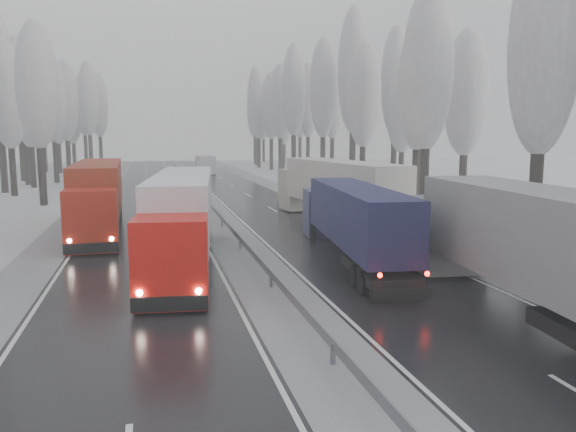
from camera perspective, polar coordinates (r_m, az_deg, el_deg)
name	(u,v)px	position (r m, az deg, el deg)	size (l,w,h in m)	color
carriageway_right	(289,219)	(41.43, 0.14, -0.36)	(7.50, 200.00, 0.03)	black
carriageway_left	(143,225)	(40.24, -14.53, -0.88)	(7.50, 200.00, 0.03)	black
median_slush	(218,222)	(40.50, -7.09, -0.61)	(3.00, 200.00, 0.04)	#93959A
shoulder_right	(352,217)	(42.88, 6.57, -0.11)	(2.40, 200.00, 0.04)	#93959A
shoulder_left	(67,228)	(40.62, -21.53, -1.10)	(2.40, 200.00, 0.04)	#93959A
median_guardrail	(218,214)	(40.40, -7.10, 0.20)	(0.12, 200.00, 0.76)	slate
tree_16	(544,46)	(32.46, 24.60, 15.43)	(3.60, 3.60, 16.53)	black
tree_18	(428,70)	(41.72, 14.02, 14.18)	(3.60, 3.60, 16.58)	black
tree_19	(466,94)	(47.78, 17.66, 11.71)	(3.60, 3.60, 14.57)	black
tree_20	(418,89)	(50.42, 13.09, 12.50)	(3.60, 3.60, 15.71)	black
tree_21	(421,72)	(55.14, 13.35, 14.04)	(3.60, 3.60, 18.62)	black
tree_22	(364,96)	(59.59, 7.70, 12.04)	(3.60, 3.60, 15.86)	black
tree_23	(403,112)	(65.66, 11.57, 10.29)	(3.60, 3.60, 13.55)	black
tree_24	(354,72)	(65.20, 6.69, 14.32)	(3.60, 3.60, 20.49)	black
tree_25	(396,83)	(71.44, 10.87, 13.15)	(3.60, 3.60, 19.44)	black
tree_26	(323,89)	(74.66, 3.61, 12.74)	(3.60, 3.60, 18.78)	black
tree_27	(364,98)	(80.73, 7.69, 11.81)	(3.60, 3.60, 17.62)	black
tree_28	(294,91)	(84.61, 0.59, 12.58)	(3.60, 3.60, 19.62)	black
tree_29	(333,100)	(90.45, 4.56, 11.66)	(3.60, 3.60, 18.11)	black
tree_30	(280,103)	(94.04, -0.79, 11.45)	(3.60, 3.60, 17.86)	black
tree_31	(308,102)	(99.41, 2.07, 11.54)	(3.60, 3.60, 18.58)	black
tree_32	(271,107)	(101.35, -1.73, 11.02)	(3.60, 3.60, 17.33)	black
tree_33	(283,119)	(105.87, -0.50, 9.87)	(3.60, 3.60, 14.33)	black
tree_34	(259,108)	(108.14, -3.00, 10.94)	(3.60, 3.60, 17.63)	black
tree_35	(300,107)	(114.12, 1.24, 11.00)	(3.60, 3.60, 18.25)	black
tree_36	(256,102)	(118.13, -3.29, 11.51)	(3.60, 3.60, 20.23)	black
tree_37	(284,115)	(123.38, -0.39, 10.24)	(3.60, 3.60, 16.37)	black
tree_38	(255,111)	(128.74, -3.41, 10.59)	(3.60, 3.60, 17.97)	black
tree_39	(263,117)	(133.16, -2.51, 10.03)	(3.60, 3.60, 16.19)	black
tree_62	(37,87)	(54.45, -24.17, 11.90)	(3.60, 3.60, 16.04)	black
tree_64	(8,97)	(64.06, -26.58, 10.73)	(3.60, 3.60, 15.42)	black
tree_66	(29,104)	(73.46, -24.84, 10.31)	(3.60, 3.60, 15.23)	black
tree_67	(23,95)	(77.71, -25.35, 11.00)	(3.60, 3.60, 17.09)	black
tree_68	(52,100)	(79.90, -22.83, 10.85)	(3.60, 3.60, 16.65)	black
tree_69	(18,88)	(84.79, -25.77, 11.65)	(3.60, 3.60, 19.35)	black
tree_70	(65,102)	(89.85, -21.67, 10.72)	(3.60, 3.60, 17.09)	black
tree_71	(35,92)	(94.62, -24.31, 11.39)	(3.60, 3.60, 19.61)	black
tree_72	(57,113)	(99.39, -22.42, 9.66)	(3.60, 3.60, 15.11)	black
tree_73	(42,106)	(103.85, -23.73, 10.24)	(3.60, 3.60, 17.22)	black
tree_74	(88,99)	(109.78, -19.64, 11.12)	(3.60, 3.60, 19.68)	black
tree_75	(38,103)	(114.92, -24.02, 10.40)	(3.60, 3.60, 18.60)	black
tree_76	(99,106)	(118.99, -18.67, 10.56)	(3.60, 3.60, 18.55)	black
tree_77	(72,120)	(123.44, -21.09, 9.09)	(3.60, 3.60, 14.32)	black
tree_78	(84,104)	(125.90, -20.05, 10.63)	(3.60, 3.60, 19.55)	black
tree_79	(72,112)	(130.11, -21.06, 9.79)	(3.60, 3.60, 17.07)	black
truck_grey_tarp	(533,244)	(20.28, 23.64, -2.66)	(4.23, 17.50, 4.45)	#525156
truck_blue_box	(352,217)	(27.67, 6.47, -0.11)	(3.88, 14.86, 3.78)	#202050
truck_cream_box	(335,186)	(39.99, 4.75, 3.01)	(4.81, 17.41, 4.43)	#A19B8F
box_truck_distant	(205,165)	(91.04, -8.41, 5.18)	(2.64, 8.08, 3.00)	#B3B6BA
truck_red_white	(182,213)	(27.28, -10.71, 0.30)	(4.50, 16.83, 4.28)	red
truck_red_red	(98,192)	(38.02, -18.77, 2.32)	(3.25, 17.28, 4.41)	#B81C0A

